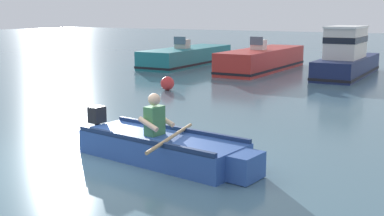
{
  "coord_description": "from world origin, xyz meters",
  "views": [
    {
      "loc": [
        5.97,
        -6.25,
        2.57
      ],
      "look_at": [
        0.58,
        2.56,
        0.55
      ],
      "focal_mm": 45.54,
      "sensor_mm": 36.0,
      "label": 1
    }
  ],
  "objects_px": {
    "rowboat_with_person": "(164,147)",
    "moored_boat_red": "(262,60)",
    "mooring_buoy": "(167,83)",
    "moored_boat_teal": "(187,57)",
    "moored_boat_navy": "(347,58)"
  },
  "relations": [
    {
      "from": "rowboat_with_person",
      "to": "mooring_buoy",
      "type": "bearing_deg",
      "value": 123.91
    },
    {
      "from": "moored_boat_red",
      "to": "moored_boat_navy",
      "type": "relative_size",
      "value": 1.14
    },
    {
      "from": "moored_boat_teal",
      "to": "moored_boat_red",
      "type": "bearing_deg",
      "value": -2.22
    },
    {
      "from": "rowboat_with_person",
      "to": "moored_boat_red",
      "type": "distance_m",
      "value": 14.22
    },
    {
      "from": "moored_boat_red",
      "to": "mooring_buoy",
      "type": "height_order",
      "value": "moored_boat_red"
    },
    {
      "from": "mooring_buoy",
      "to": "moored_boat_navy",
      "type": "bearing_deg",
      "value": 58.71
    },
    {
      "from": "moored_boat_teal",
      "to": "mooring_buoy",
      "type": "relative_size",
      "value": 14.18
    },
    {
      "from": "rowboat_with_person",
      "to": "moored_boat_teal",
      "type": "relative_size",
      "value": 0.56
    },
    {
      "from": "moored_boat_navy",
      "to": "mooring_buoy",
      "type": "bearing_deg",
      "value": -121.29
    },
    {
      "from": "moored_boat_navy",
      "to": "rowboat_with_person",
      "type": "bearing_deg",
      "value": -88.87
    },
    {
      "from": "rowboat_with_person",
      "to": "moored_boat_red",
      "type": "xyz_separation_m",
      "value": [
        -4.03,
        13.64,
        0.21
      ]
    },
    {
      "from": "rowboat_with_person",
      "to": "mooring_buoy",
      "type": "relative_size",
      "value": 7.96
    },
    {
      "from": "rowboat_with_person",
      "to": "mooring_buoy",
      "type": "distance_m",
      "value": 8.01
    },
    {
      "from": "moored_boat_teal",
      "to": "moored_boat_red",
      "type": "relative_size",
      "value": 1.0
    },
    {
      "from": "moored_boat_red",
      "to": "moored_boat_navy",
      "type": "distance_m",
      "value": 3.78
    }
  ]
}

